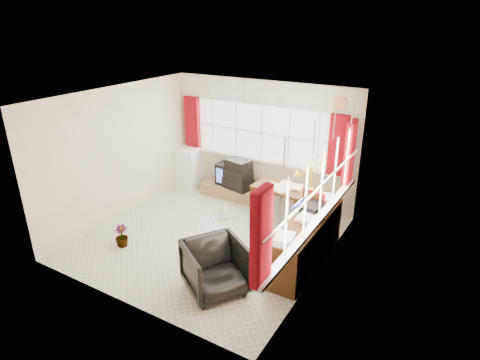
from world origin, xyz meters
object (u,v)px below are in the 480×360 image
(desk_lamp, at_px, (312,173))
(radiator, at_px, (273,206))
(desk, at_px, (285,203))
(crt_tv, at_px, (231,174))
(task_chair, at_px, (309,218))
(office_chair, at_px, (215,268))
(tv_bench, at_px, (233,191))
(mini_fridge, at_px, (189,166))
(credenza, at_px, (306,240))

(desk_lamp, relative_size, radiator, 0.87)
(desk, height_order, radiator, desk)
(desk_lamp, height_order, crt_tv, desk_lamp)
(task_chair, relative_size, radiator, 1.77)
(task_chair, relative_size, crt_tv, 1.70)
(office_chair, distance_m, crt_tv, 3.34)
(office_chair, distance_m, radiator, 2.48)
(crt_tv, bearing_deg, radiator, -21.20)
(tv_bench, height_order, crt_tv, crt_tv)
(desk, xyz_separation_m, desk_lamp, (0.43, 0.17, 0.64))
(radiator, xyz_separation_m, tv_bench, (-1.15, 0.40, -0.10))
(office_chair, bearing_deg, radiator, 40.50)
(radiator, distance_m, crt_tv, 1.38)
(mini_fridge, bearing_deg, credenza, -24.45)
(office_chair, bearing_deg, mini_fridge, 75.95)
(desk, height_order, desk_lamp, desk_lamp)
(desk_lamp, distance_m, radiator, 1.07)
(desk_lamp, xyz_separation_m, radiator, (-0.70, -0.10, -0.80))
(task_chair, relative_size, tv_bench, 0.69)
(credenza, height_order, crt_tv, credenza)
(crt_tv, height_order, mini_fridge, mini_fridge)
(desk, distance_m, tv_bench, 1.53)
(office_chair, bearing_deg, desk, 34.13)
(desk, relative_size, task_chair, 1.30)
(task_chair, height_order, radiator, task_chair)
(desk, height_order, credenza, credenza)
(office_chair, xyz_separation_m, credenza, (0.83, 1.34, 0.01))
(desk, xyz_separation_m, mini_fridge, (-2.65, 0.54, 0.07))
(task_chair, bearing_deg, mini_fridge, 161.94)
(desk_lamp, distance_m, office_chair, 2.67)
(task_chair, bearing_deg, tv_bench, 154.41)
(credenza, distance_m, mini_fridge, 3.85)
(desk, xyz_separation_m, crt_tv, (-1.54, 0.55, 0.10))
(desk, distance_m, desk_lamp, 0.78)
(task_chair, height_order, tv_bench, task_chair)
(desk, relative_size, crt_tv, 2.21)
(credenza, bearing_deg, desk_lamp, 109.06)
(task_chair, xyz_separation_m, radiator, (-0.98, 0.62, -0.29))
(crt_tv, bearing_deg, credenza, -33.90)
(desk, bearing_deg, mini_fridge, 168.48)
(mini_fridge, bearing_deg, tv_bench, -3.46)
(crt_tv, relative_size, mini_fridge, 0.63)
(task_chair, bearing_deg, desk, 141.79)
(credenza, bearing_deg, tv_bench, 146.30)
(desk_lamp, bearing_deg, mini_fridge, 173.07)
(desk, bearing_deg, credenza, -51.05)
(mini_fridge, bearing_deg, desk, -11.52)
(task_chair, xyz_separation_m, mini_fridge, (-3.36, 1.10, -0.06))
(task_chair, height_order, mini_fridge, task_chair)
(credenza, relative_size, tv_bench, 1.43)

